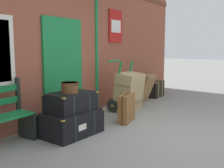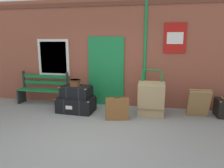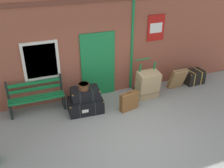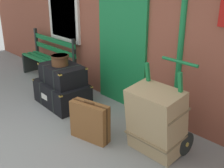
{
  "view_description": "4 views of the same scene",
  "coord_description": "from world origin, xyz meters",
  "px_view_note": "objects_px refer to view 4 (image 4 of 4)",
  "views": [
    {
      "loc": [
        -4.2,
        -1.49,
        1.52
      ],
      "look_at": [
        0.4,
        1.58,
        0.75
      ],
      "focal_mm": 43.25,
      "sensor_mm": 36.0,
      "label": 1
    },
    {
      "loc": [
        1.32,
        -3.8,
        1.99
      ],
      "look_at": [
        0.16,
        1.92,
        0.77
      ],
      "focal_mm": 33.74,
      "sensor_mm": 36.0,
      "label": 2
    },
    {
      "loc": [
        -2.34,
        -4.65,
        4.28
      ],
      "look_at": [
        0.09,
        1.78,
        0.65
      ],
      "focal_mm": 41.05,
      "sensor_mm": 36.0,
      "label": 3
    },
    {
      "loc": [
        3.24,
        -0.97,
        2.28
      ],
      "look_at": [
        0.3,
        1.79,
        0.67
      ],
      "focal_mm": 45.74,
      "sensor_mm": 36.0,
      "label": 4
    }
  ],
  "objects_px": {
    "platform_bench": "(49,59)",
    "suitcase_cream": "(90,121)",
    "steamer_trunk_middle": "(62,74)",
    "round_hatbox": "(60,59)",
    "steamer_trunk_base": "(62,93)",
    "large_brown_trunk": "(156,121)",
    "porters_trolley": "(163,129)"
  },
  "relations": [
    {
      "from": "steamer_trunk_base",
      "to": "suitcase_cream",
      "type": "bearing_deg",
      "value": -16.42
    },
    {
      "from": "porters_trolley",
      "to": "large_brown_trunk",
      "type": "distance_m",
      "value": 0.26
    },
    {
      "from": "steamer_trunk_middle",
      "to": "round_hatbox",
      "type": "xyz_separation_m",
      "value": [
        -0.03,
        -0.01,
        0.26
      ]
    },
    {
      "from": "steamer_trunk_base",
      "to": "platform_bench",
      "type": "bearing_deg",
      "value": 156.99
    },
    {
      "from": "porters_trolley",
      "to": "platform_bench",
      "type": "bearing_deg",
      "value": 174.7
    },
    {
      "from": "steamer_trunk_base",
      "to": "round_hatbox",
      "type": "distance_m",
      "value": 0.63
    },
    {
      "from": "platform_bench",
      "to": "steamer_trunk_middle",
      "type": "distance_m",
      "value": 1.43
    },
    {
      "from": "large_brown_trunk",
      "to": "suitcase_cream",
      "type": "xyz_separation_m",
      "value": [
        -0.83,
        -0.43,
        -0.18
      ]
    },
    {
      "from": "steamer_trunk_middle",
      "to": "round_hatbox",
      "type": "distance_m",
      "value": 0.27
    },
    {
      "from": "platform_bench",
      "to": "steamer_trunk_base",
      "type": "distance_m",
      "value": 1.44
    },
    {
      "from": "round_hatbox",
      "to": "porters_trolley",
      "type": "distance_m",
      "value": 2.19
    },
    {
      "from": "steamer_trunk_base",
      "to": "porters_trolley",
      "type": "xyz_separation_m",
      "value": [
        2.08,
        0.24,
        0.06
      ]
    },
    {
      "from": "round_hatbox",
      "to": "porters_trolley",
      "type": "xyz_separation_m",
      "value": [
        2.1,
        0.23,
        -0.57
      ]
    },
    {
      "from": "steamer_trunk_middle",
      "to": "round_hatbox",
      "type": "relative_size",
      "value": 2.71
    },
    {
      "from": "round_hatbox",
      "to": "large_brown_trunk",
      "type": "height_order",
      "value": "large_brown_trunk"
    },
    {
      "from": "steamer_trunk_middle",
      "to": "large_brown_trunk",
      "type": "xyz_separation_m",
      "value": [
        2.06,
        0.04,
        -0.12
      ]
    },
    {
      "from": "steamer_trunk_base",
      "to": "large_brown_trunk",
      "type": "relative_size",
      "value": 1.12
    },
    {
      "from": "round_hatbox",
      "to": "suitcase_cream",
      "type": "xyz_separation_m",
      "value": [
        1.26,
        -0.38,
        -0.56
      ]
    },
    {
      "from": "round_hatbox",
      "to": "steamer_trunk_middle",
      "type": "bearing_deg",
      "value": 23.1
    },
    {
      "from": "steamer_trunk_base",
      "to": "round_hatbox",
      "type": "relative_size",
      "value": 3.33
    },
    {
      "from": "round_hatbox",
      "to": "large_brown_trunk",
      "type": "bearing_deg",
      "value": 1.59
    },
    {
      "from": "platform_bench",
      "to": "large_brown_trunk",
      "type": "xyz_separation_m",
      "value": [
        3.39,
        -0.49,
        0.02
      ]
    },
    {
      "from": "steamer_trunk_base",
      "to": "steamer_trunk_middle",
      "type": "height_order",
      "value": "steamer_trunk_middle"
    },
    {
      "from": "porters_trolley",
      "to": "large_brown_trunk",
      "type": "relative_size",
      "value": 1.29
    },
    {
      "from": "steamer_trunk_base",
      "to": "large_brown_trunk",
      "type": "bearing_deg",
      "value": 1.87
    },
    {
      "from": "platform_bench",
      "to": "large_brown_trunk",
      "type": "bearing_deg",
      "value": -8.21
    },
    {
      "from": "platform_bench",
      "to": "large_brown_trunk",
      "type": "distance_m",
      "value": 3.42
    },
    {
      "from": "steamer_trunk_base",
      "to": "suitcase_cream",
      "type": "distance_m",
      "value": 1.3
    },
    {
      "from": "platform_bench",
      "to": "porters_trolley",
      "type": "xyz_separation_m",
      "value": [
        3.39,
        -0.31,
        -0.17
      ]
    },
    {
      "from": "platform_bench",
      "to": "steamer_trunk_middle",
      "type": "height_order",
      "value": "platform_bench"
    },
    {
      "from": "platform_bench",
      "to": "suitcase_cream",
      "type": "xyz_separation_m",
      "value": [
        2.55,
        -0.92,
        -0.16
      ]
    },
    {
      "from": "steamer_trunk_base",
      "to": "large_brown_trunk",
      "type": "height_order",
      "value": "large_brown_trunk"
    }
  ]
}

